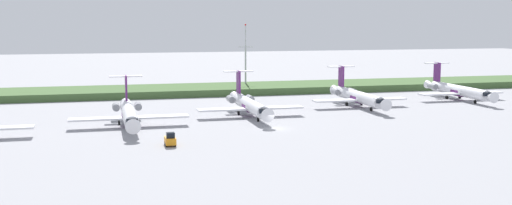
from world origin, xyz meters
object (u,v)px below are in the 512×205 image
Objects in this scene: regional_jet_fifth at (457,90)px; antenna_mast at (246,62)px; regional_jet_third at (249,104)px; regional_jet_second at (129,113)px; regional_jet_fourth at (357,96)px; baggage_tug at (170,140)px.

regional_jet_fifth is 1.60× the size of antenna_mast.
antenna_mast is (10.75, 49.36, 5.57)m from regional_jet_third.
antenna_mast reaches higher than regional_jet_second.
regional_jet_fourth is (54.23, 14.40, 0.00)m from regional_jet_second.
regional_jet_fifth is (84.64, 20.09, 0.00)m from regional_jet_second.
regional_jet_second is 1.00× the size of regional_jet_third.
regional_jet_fifth is at bearing 27.71° from baggage_tug.
regional_jet_third and regional_jet_fifth have the same top height.
regional_jet_second and regional_jet_fourth have the same top height.
regional_jet_fourth is 30.94m from regional_jet_fifth.
regional_jet_fourth is 9.69× the size of baggage_tug.
regional_jet_third is at bearing -102.29° from antenna_mast.
regional_jet_fourth is at bearing -169.41° from regional_jet_fifth.
regional_jet_third is 1.60× the size of antenna_mast.
regional_jet_second is at bearing -123.12° from antenna_mast.
regional_jet_fourth is at bearing 15.42° from regional_jet_third.
regional_jet_fifth reaches higher than baggage_tug.
regional_jet_fourth is at bearing -66.84° from antenna_mast.
regional_jet_fifth is 60.28m from antenna_mast.
baggage_tug is (5.69, -21.38, -1.53)m from regional_jet_second.
regional_jet_fifth is (30.41, 5.69, 0.00)m from regional_jet_fourth.
regional_jet_second is at bearing 104.91° from baggage_tug.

